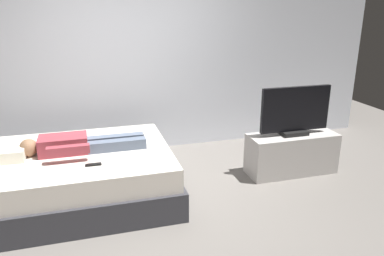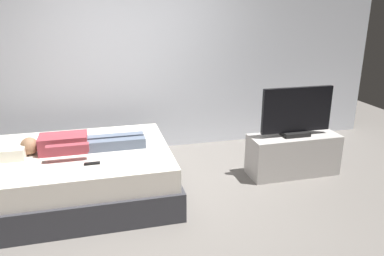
% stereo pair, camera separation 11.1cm
% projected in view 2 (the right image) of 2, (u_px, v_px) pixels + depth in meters
% --- Properties ---
extents(ground_plane, '(10.00, 10.00, 0.00)m').
position_uv_depth(ground_plane, '(162.00, 210.00, 3.81)').
color(ground_plane, slate).
extents(back_wall, '(6.40, 0.10, 2.80)m').
position_uv_depth(back_wall, '(165.00, 50.00, 5.14)').
color(back_wall, silver).
rests_on(back_wall, ground).
extents(bed, '(2.04, 1.56, 0.54)m').
position_uv_depth(bed, '(77.00, 175.00, 3.98)').
color(bed, '#333338').
rests_on(bed, ground).
extents(pillow, '(0.48, 0.34, 0.12)m').
position_uv_depth(pillow, '(1.00, 152.00, 3.71)').
color(pillow, silver).
rests_on(pillow, bed).
extents(person, '(1.26, 0.46, 0.18)m').
position_uv_depth(person, '(77.00, 143.00, 3.88)').
color(person, '#993842').
rests_on(person, bed).
extents(remote, '(0.15, 0.04, 0.02)m').
position_uv_depth(remote, '(92.00, 163.00, 3.56)').
color(remote, black).
rests_on(remote, bed).
extents(tv_stand, '(1.10, 0.40, 0.50)m').
position_uv_depth(tv_stand, '(293.00, 155.00, 4.56)').
color(tv_stand, '#B7B2AD').
rests_on(tv_stand, ground).
extents(tv, '(0.88, 0.20, 0.59)m').
position_uv_depth(tv, '(297.00, 113.00, 4.39)').
color(tv, black).
rests_on(tv, tv_stand).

